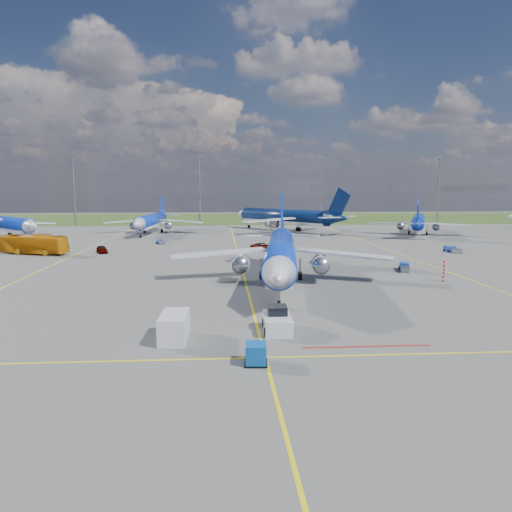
{
  "coord_description": "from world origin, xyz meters",
  "views": [
    {
      "loc": [
        -3.09,
        -54.48,
        12.11
      ],
      "look_at": [
        1.08,
        5.12,
        4.0
      ],
      "focal_mm": 35.0,
      "sensor_mm": 36.0,
      "label": 1
    }
  ],
  "objects": [
    {
      "name": "service_car_a",
      "position": [
        -25.6,
        40.68,
        0.71
      ],
      "size": [
        3.1,
        4.5,
        1.42
      ],
      "primitive_type": "imported",
      "rotation": [
        0.0,
        0.0,
        0.38
      ],
      "color": "#999999",
      "rests_on": "ground"
    },
    {
      "name": "ground",
      "position": [
        0.0,
        0.0,
        0.0
      ],
      "size": [
        400.0,
        400.0,
        0.0
      ],
      "primitive_type": "plane",
      "color": "#52524F",
      "rests_on": "ground"
    },
    {
      "name": "bg_jet_ne",
      "position": [
        49.75,
        75.86,
        0.0
      ],
      "size": [
        39.71,
        44.35,
        9.55
      ],
      "primitive_type": null,
      "rotation": [
        0.0,
        0.0,
        2.74
      ],
      "color": "#0D32BA",
      "rests_on": "ground"
    },
    {
      "name": "apron_bus",
      "position": [
        -37.77,
        39.86,
        1.82
      ],
      "size": [
        13.36,
        7.04,
        3.64
      ],
      "primitive_type": "imported",
      "rotation": [
        0.0,
        0.0,
        1.25
      ],
      "color": "orange",
      "rests_on": "ground"
    },
    {
      "name": "pushback_tug",
      "position": [
        1.63,
        -13.29,
        0.84
      ],
      "size": [
        2.42,
        6.2,
        2.09
      ],
      "rotation": [
        0.0,
        0.0,
        -0.03
      ],
      "color": "silver",
      "rests_on": "ground"
    },
    {
      "name": "floodlight_masts",
      "position": [
        10.0,
        110.0,
        12.56
      ],
      "size": [
        202.2,
        0.5,
        22.7
      ],
      "color": "slate",
      "rests_on": "ground"
    },
    {
      "name": "service_car_c",
      "position": [
        12.93,
        25.73,
        0.66
      ],
      "size": [
        3.57,
        4.89,
        1.32
      ],
      "primitive_type": "imported",
      "rotation": [
        0.0,
        0.0,
        -0.43
      ],
      "color": "#999999",
      "rests_on": "ground"
    },
    {
      "name": "bg_jet_nw",
      "position": [
        -56.32,
        71.46,
        0.0
      ],
      "size": [
        48.95,
        49.06,
        10.3
      ],
      "primitive_type": null,
      "rotation": [
        0.0,
        0.0,
        0.78
      ],
      "color": "#0D32BA",
      "rests_on": "ground"
    },
    {
      "name": "baggage_tug_c",
      "position": [
        -16.4,
        55.45,
        0.44
      ],
      "size": [
        2.33,
        4.35,
        0.94
      ],
      "rotation": [
        0.0,
        0.0,
        0.31
      ],
      "color": "#194C9B",
      "rests_on": "ground"
    },
    {
      "name": "taxiway_lines",
      "position": [
        0.17,
        27.7,
        0.01
      ],
      "size": [
        60.25,
        160.0,
        0.02
      ],
      "color": "yellow",
      "rests_on": "ground"
    },
    {
      "name": "bg_jet_nnw",
      "position": [
        -21.98,
        81.83,
        0.0
      ],
      "size": [
        31.67,
        40.06,
        9.97
      ],
      "primitive_type": null,
      "rotation": [
        0.0,
        0.0,
        -0.07
      ],
      "color": "#0D32BA",
      "rests_on": "ground"
    },
    {
      "name": "service_van",
      "position": [
        -6.95,
        -15.1,
        1.05
      ],
      "size": [
        2.25,
        4.85,
        2.11
      ],
      "primitive_type": "cube",
      "rotation": [
        0.0,
        0.0,
        -0.03
      ],
      "color": "silver",
      "rests_on": "ground"
    },
    {
      "name": "main_airliner",
      "position": [
        4.47,
        8.35,
        0.0
      ],
      "size": [
        36.89,
        45.45,
        10.92
      ],
      "primitive_type": null,
      "rotation": [
        0.0,
        0.0,
        -0.13
      ],
      "color": "#0D32BA",
      "rests_on": "ground"
    },
    {
      "name": "baggage_tug_e",
      "position": [
        40.94,
        37.14,
        0.5
      ],
      "size": [
        1.68,
        4.82,
        1.06
      ],
      "rotation": [
        0.0,
        0.0,
        0.09
      ],
      "color": "navy",
      "rests_on": "ground"
    },
    {
      "name": "bg_jet_n",
      "position": [
        14.76,
        86.58,
        0.0
      ],
      "size": [
        55.63,
        57.59,
        12.0
      ],
      "primitive_type": null,
      "rotation": [
        0.0,
        0.0,
        3.8
      ],
      "color": "#081943",
      "rests_on": "ground"
    },
    {
      "name": "grass_strip",
      "position": [
        0.0,
        150.0,
        0.0
      ],
      "size": [
        400.0,
        80.0,
        0.01
      ],
      "primitive_type": "cube",
      "color": "#2D4719",
      "rests_on": "ground"
    },
    {
      "name": "service_car_b",
      "position": [
        5.23,
        42.69,
        0.74
      ],
      "size": [
        5.68,
        3.37,
        1.48
      ],
      "primitive_type": "imported",
      "rotation": [
        0.0,
        0.0,
        1.39
      ],
      "color": "#999999",
      "rests_on": "ground"
    },
    {
      "name": "baggage_tug_w",
      "position": [
        24.05,
        16.99,
        0.48
      ],
      "size": [
        2.56,
        4.73,
        1.03
      ],
      "rotation": [
        0.0,
        0.0,
        -0.31
      ],
      "color": "#1A449F",
      "rests_on": "ground"
    },
    {
      "name": "warning_post",
      "position": [
        26.0,
        8.0,
        1.5
      ],
      "size": [
        0.5,
        0.5,
        3.0
      ],
      "primitive_type": "cylinder",
      "color": "red",
      "rests_on": "ground"
    },
    {
      "name": "uld_container",
      "position": [
        -0.76,
        -21.12,
        0.71
      ],
      "size": [
        1.55,
        1.88,
        1.42
      ],
      "primitive_type": "cube",
      "rotation": [
        0.0,
        0.0,
        -0.07
      ],
      "color": "#0B51A4",
      "rests_on": "ground"
    }
  ]
}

